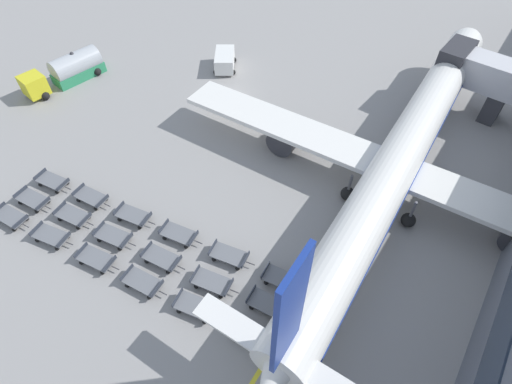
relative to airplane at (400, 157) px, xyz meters
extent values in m
plane|color=gray|center=(-20.13, 2.84, -3.48)|extent=(500.00, 500.00, 0.00)
cube|color=silver|center=(4.55, 15.04, 1.09)|extent=(10.81, 3.62, 2.95)
cube|color=#2D2D33|center=(-0.76, 15.36, 1.09)|extent=(2.66, 4.62, 3.55)
cube|color=#38383D|center=(4.55, 15.04, -1.93)|extent=(1.76, 2.78, 3.10)
cylinder|color=white|center=(-0.04, 0.71, 0.24)|extent=(5.60, 42.03, 3.53)
sphere|color=white|center=(-1.07, 21.64, 0.24)|extent=(3.36, 3.36, 3.36)
cone|color=white|center=(1.00, -20.22, 0.24)|extent=(3.56, 4.40, 3.36)
cube|color=navy|center=(0.97, -19.56, 6.18)|extent=(0.41, 2.66, 8.34)
cube|color=white|center=(0.96, -19.47, 0.77)|extent=(11.51, 2.07, 0.24)
cube|color=white|center=(0.05, -0.97, -0.56)|extent=(41.04, 5.79, 0.44)
cylinder|color=#333338|center=(-10.31, -1.08, -2.05)|extent=(2.92, 3.36, 2.77)
cube|color=navy|center=(-0.04, 0.71, -0.38)|extent=(5.47, 37.85, 0.64)
cylinder|color=#56565B|center=(-0.68, 13.68, -1.76)|extent=(0.24, 0.24, 2.24)
sphere|color=black|center=(-0.68, 13.68, -2.88)|extent=(1.19, 1.19, 1.19)
cylinder|color=#56565B|center=(2.84, -3.35, -1.76)|extent=(0.24, 0.24, 2.24)
sphere|color=black|center=(2.84, -3.35, -2.88)|extent=(1.19, 1.19, 1.19)
cylinder|color=#56565B|center=(-2.49, -3.61, -1.76)|extent=(0.24, 0.24, 2.24)
sphere|color=black|center=(-2.49, -3.61, -2.88)|extent=(1.19, 1.19, 1.19)
cube|color=yellow|center=(-37.37, -9.94, -2.01)|extent=(2.65, 2.56, 2.12)
cube|color=#2D8C5B|center=(-36.71, -4.81, -2.90)|extent=(3.09, 6.05, 1.16)
cylinder|color=#ADB2B7|center=(-36.71, -4.81, -1.72)|extent=(3.20, 5.78, 2.51)
sphere|color=#333338|center=(-36.71, -4.81, -0.46)|extent=(0.44, 0.44, 0.44)
sphere|color=black|center=(-38.45, -9.49, -3.03)|extent=(0.90, 0.90, 0.90)
sphere|color=black|center=(-36.22, -9.78, -3.03)|extent=(0.90, 0.90, 0.90)
sphere|color=black|center=(-37.61, -2.97, -3.03)|extent=(0.90, 0.90, 0.90)
sphere|color=black|center=(-35.38, -3.26, -3.03)|extent=(0.90, 0.90, 0.90)
cube|color=white|center=(-23.98, 6.63, -2.37)|extent=(4.19, 4.69, 1.68)
cube|color=#1E232D|center=(-22.79, 4.95, -2.07)|extent=(1.56, 1.13, 0.59)
sphere|color=black|center=(-24.04, 4.92, -3.18)|extent=(0.60, 0.60, 0.60)
sphere|color=black|center=(-22.35, 6.11, -3.18)|extent=(0.60, 0.60, 0.60)
sphere|color=black|center=(-25.61, 7.16, -3.18)|extent=(0.60, 0.60, 0.60)
sphere|color=black|center=(-23.92, 8.35, -3.18)|extent=(0.60, 0.60, 0.60)
cube|color=slate|center=(-23.94, -21.81, -2.93)|extent=(2.98, 1.74, 0.10)
cube|color=#2D333D|center=(-22.57, -21.66, -2.72)|extent=(0.24, 1.44, 0.32)
cube|color=#333338|center=(-22.18, -21.61, -3.05)|extent=(0.70, 0.14, 0.06)
sphere|color=black|center=(-22.89, -22.31, -3.30)|extent=(0.36, 0.36, 0.36)
sphere|color=black|center=(-23.02, -21.09, -3.30)|extent=(0.36, 0.36, 0.36)
sphere|color=black|center=(-25.00, -21.31, -3.30)|extent=(0.36, 0.36, 0.36)
cube|color=slate|center=(-19.61, -21.05, -2.93)|extent=(3.09, 2.03, 0.10)
cube|color=#2D333D|center=(-18.26, -20.75, -2.72)|extent=(0.39, 1.42, 0.32)
cube|color=#2D333D|center=(-20.96, -21.35, -2.72)|extent=(0.39, 1.42, 0.32)
cube|color=#333338|center=(-17.88, -20.66, -3.05)|extent=(0.70, 0.21, 0.06)
sphere|color=black|center=(-18.50, -21.43, -3.30)|extent=(0.36, 0.36, 0.36)
sphere|color=black|center=(-18.77, -20.24, -3.30)|extent=(0.36, 0.36, 0.36)
sphere|color=black|center=(-20.44, -21.86, -3.30)|extent=(0.36, 0.36, 0.36)
sphere|color=black|center=(-20.71, -20.67, -3.30)|extent=(0.36, 0.36, 0.36)
cube|color=slate|center=(-15.03, -20.39, -2.93)|extent=(3.05, 1.91, 0.10)
cube|color=#2D333D|center=(-13.67, -20.15, -2.72)|extent=(0.33, 1.43, 0.32)
cube|color=#2D333D|center=(-16.39, -20.63, -2.72)|extent=(0.33, 1.43, 0.32)
cube|color=#333338|center=(-13.28, -20.08, -3.05)|extent=(0.70, 0.18, 0.06)
sphere|color=black|center=(-13.94, -20.82, -3.30)|extent=(0.36, 0.36, 0.36)
sphere|color=black|center=(-14.16, -19.61, -3.30)|extent=(0.36, 0.36, 0.36)
sphere|color=black|center=(-15.90, -21.16, -3.30)|extent=(0.36, 0.36, 0.36)
sphere|color=black|center=(-16.12, -19.96, -3.30)|extent=(0.36, 0.36, 0.36)
cube|color=slate|center=(-10.74, -19.74, -2.93)|extent=(3.01, 1.80, 0.10)
cube|color=#2D333D|center=(-9.37, -19.56, -2.72)|extent=(0.27, 1.44, 0.32)
cube|color=#2D333D|center=(-12.11, -19.93, -2.72)|extent=(0.27, 1.44, 0.32)
cube|color=#333338|center=(-8.99, -19.51, -3.05)|extent=(0.70, 0.15, 0.06)
sphere|color=black|center=(-9.68, -20.22, -3.30)|extent=(0.36, 0.36, 0.36)
sphere|color=black|center=(-9.84, -19.01, -3.30)|extent=(0.36, 0.36, 0.36)
sphere|color=black|center=(-11.65, -20.48, -3.30)|extent=(0.36, 0.36, 0.36)
sphere|color=black|center=(-11.81, -19.27, -3.30)|extent=(0.36, 0.36, 0.36)
cube|color=slate|center=(-6.39, -18.95, -2.93)|extent=(3.09, 2.03, 0.10)
cube|color=#2D333D|center=(-5.05, -18.65, -2.72)|extent=(0.40, 1.42, 0.32)
cube|color=#2D333D|center=(-7.74, -19.26, -2.72)|extent=(0.40, 1.42, 0.32)
cube|color=#333338|center=(-4.66, -18.56, -3.05)|extent=(0.70, 0.21, 0.06)
sphere|color=black|center=(-5.29, -19.33, -3.30)|extent=(0.36, 0.36, 0.36)
sphere|color=black|center=(-5.56, -18.13, -3.30)|extent=(0.36, 0.36, 0.36)
sphere|color=black|center=(-7.23, -19.77, -3.30)|extent=(0.36, 0.36, 0.36)
sphere|color=black|center=(-7.50, -18.57, -3.30)|extent=(0.36, 0.36, 0.36)
cube|color=slate|center=(-2.09, -18.21, -2.93)|extent=(3.02, 1.83, 0.10)
cube|color=#2D333D|center=(-0.72, -18.01, -2.72)|extent=(0.28, 1.44, 0.32)
cube|color=#2D333D|center=(-3.46, -18.40, -2.72)|extent=(0.28, 1.44, 0.32)
cube|color=#333338|center=(-0.34, -17.96, -3.05)|extent=(0.70, 0.16, 0.06)
sphere|color=black|center=(-1.02, -18.67, -3.30)|extent=(0.36, 0.36, 0.36)
sphere|color=black|center=(-1.19, -17.46, -3.30)|extent=(0.36, 0.36, 0.36)
sphere|color=black|center=(-2.99, -18.96, -3.30)|extent=(0.36, 0.36, 0.36)
sphere|color=black|center=(-3.16, -17.74, -3.30)|extent=(0.36, 0.36, 0.36)
cube|color=slate|center=(-24.10, -19.62, -2.93)|extent=(3.00, 1.77, 0.10)
cube|color=#2D333D|center=(-22.73, -19.45, -2.72)|extent=(0.25, 1.44, 0.32)
cube|color=#2D333D|center=(-25.47, -19.79, -2.72)|extent=(0.25, 1.44, 0.32)
cube|color=#333338|center=(-22.34, -19.40, -3.05)|extent=(0.70, 0.14, 0.06)
sphere|color=black|center=(-23.04, -20.11, -3.30)|extent=(0.36, 0.36, 0.36)
sphere|color=black|center=(-23.19, -18.89, -3.30)|extent=(0.36, 0.36, 0.36)
sphere|color=black|center=(-25.01, -20.35, -3.30)|extent=(0.36, 0.36, 0.36)
sphere|color=black|center=(-25.16, -19.13, -3.30)|extent=(0.36, 0.36, 0.36)
cube|color=slate|center=(-19.86, -18.75, -2.93)|extent=(3.04, 1.87, 0.10)
cube|color=#2D333D|center=(-18.49, -18.54, -2.72)|extent=(0.31, 1.43, 0.32)
cube|color=#2D333D|center=(-21.22, -18.97, -2.72)|extent=(0.31, 1.43, 0.32)
cube|color=#333338|center=(-18.11, -18.48, -3.05)|extent=(0.70, 0.17, 0.06)
sphere|color=black|center=(-18.78, -19.20, -3.30)|extent=(0.36, 0.36, 0.36)
sphere|color=black|center=(-18.97, -17.99, -3.30)|extent=(0.36, 0.36, 0.36)
sphere|color=black|center=(-20.75, -19.52, -3.30)|extent=(0.36, 0.36, 0.36)
sphere|color=black|center=(-20.94, -18.31, -3.30)|extent=(0.36, 0.36, 0.36)
cube|color=slate|center=(-15.57, -18.23, -2.93)|extent=(3.06, 1.95, 0.10)
cube|color=#2D333D|center=(-14.21, -17.97, -2.72)|extent=(0.35, 1.43, 0.32)
cube|color=#2D333D|center=(-16.93, -18.48, -2.72)|extent=(0.35, 1.43, 0.32)
cube|color=#333338|center=(-13.83, -17.89, -3.05)|extent=(0.70, 0.19, 0.06)
sphere|color=black|center=(-14.48, -18.64, -3.30)|extent=(0.36, 0.36, 0.36)
sphere|color=black|center=(-14.71, -17.44, -3.30)|extent=(0.36, 0.36, 0.36)
sphere|color=black|center=(-16.43, -19.01, -3.30)|extent=(0.36, 0.36, 0.36)
sphere|color=black|center=(-16.66, -17.81, -3.30)|extent=(0.36, 0.36, 0.36)
cube|color=slate|center=(-11.05, -17.48, -2.93)|extent=(3.02, 1.83, 0.10)
cube|color=#2D333D|center=(-9.68, -17.28, -2.72)|extent=(0.29, 1.44, 0.32)
cube|color=#2D333D|center=(-12.42, -17.68, -2.72)|extent=(0.29, 1.44, 0.32)
cube|color=#333338|center=(-9.30, -17.23, -3.05)|extent=(0.70, 0.16, 0.06)
sphere|color=black|center=(-9.98, -17.94, -3.30)|extent=(0.36, 0.36, 0.36)
sphere|color=black|center=(-10.16, -16.73, -3.30)|extent=(0.36, 0.36, 0.36)
sphere|color=black|center=(-11.95, -18.23, -3.30)|extent=(0.36, 0.36, 0.36)
sphere|color=black|center=(-12.13, -17.02, -3.30)|extent=(0.36, 0.36, 0.36)
cube|color=slate|center=(-6.65, -16.84, -2.93)|extent=(3.08, 1.99, 0.10)
cube|color=#2D333D|center=(-5.30, -16.56, -2.72)|extent=(0.37, 1.43, 0.32)
cube|color=#2D333D|center=(-8.01, -17.13, -2.72)|extent=(0.37, 1.43, 0.32)
cube|color=#333338|center=(-4.92, -16.48, -3.05)|extent=(0.70, 0.20, 0.06)
sphere|color=black|center=(-5.55, -17.24, -3.30)|extent=(0.36, 0.36, 0.36)
sphere|color=black|center=(-5.81, -16.04, -3.30)|extent=(0.36, 0.36, 0.36)
sphere|color=black|center=(-7.50, -17.65, -3.30)|extent=(0.36, 0.36, 0.36)
sphere|color=black|center=(-7.75, -16.45, -3.30)|extent=(0.36, 0.36, 0.36)
cube|color=slate|center=(-2.37, -15.91, -2.93)|extent=(3.00, 1.77, 0.10)
cube|color=#2D333D|center=(-1.00, -15.75, -2.72)|extent=(0.25, 1.44, 0.32)
cube|color=#2D333D|center=(-3.74, -16.08, -2.72)|extent=(0.25, 1.44, 0.32)
cube|color=#333338|center=(-0.61, -15.70, -3.05)|extent=(0.70, 0.14, 0.06)
sphere|color=black|center=(-1.30, -16.40, -3.30)|extent=(0.36, 0.36, 0.36)
sphere|color=black|center=(-1.45, -15.19, -3.30)|extent=(0.36, 0.36, 0.36)
sphere|color=black|center=(-3.28, -16.64, -3.30)|extent=(0.36, 0.36, 0.36)
sphere|color=black|center=(-3.43, -15.43, -3.30)|extent=(0.36, 0.36, 0.36)
cube|color=slate|center=(-24.55, -17.33, -2.93)|extent=(3.03, 1.86, 0.10)
cube|color=#2D333D|center=(-23.19, -17.11, -2.72)|extent=(0.30, 1.43, 0.32)
cube|color=#2D333D|center=(-25.92, -17.54, -2.72)|extent=(0.30, 1.43, 0.32)
cube|color=#333338|center=(-22.80, -17.05, -3.05)|extent=(0.70, 0.17, 0.06)
sphere|color=black|center=(-23.47, -17.78, -3.30)|extent=(0.36, 0.36, 0.36)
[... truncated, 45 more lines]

